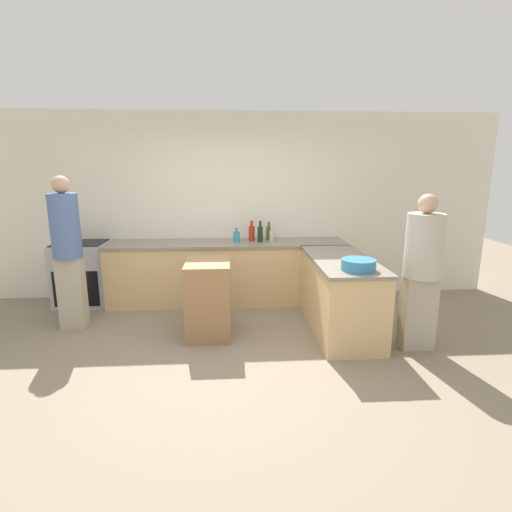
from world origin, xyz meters
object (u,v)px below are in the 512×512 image
object	(u,v)px
island_table	(209,298)
olive_oil_bottle	(269,233)
range_oven	(83,274)
person_at_peninsula	(422,268)
hot_sauce_bottle	(252,233)
mixing_bowl	(358,265)
vinegar_bottle_clear	(272,235)
person_by_range	(67,247)
wine_bottle_dark	(260,234)
dish_soap_bottle	(236,236)

from	to	relation	value
island_table	olive_oil_bottle	size ratio (longest dim) A/B	3.31
range_oven	person_at_peninsula	bearing A→B (deg)	-22.29
hot_sauce_bottle	mixing_bowl	bearing A→B (deg)	-59.37
mixing_bowl	hot_sauce_bottle	bearing A→B (deg)	120.63
vinegar_bottle_clear	person_by_range	distance (m)	2.65
range_oven	island_table	world-z (taller)	range_oven
hot_sauce_bottle	person_at_peninsula	distance (m)	2.41
island_table	hot_sauce_bottle	xyz separation A→B (m)	(0.57, 1.20, 0.56)
range_oven	mixing_bowl	xyz separation A→B (m)	(3.42, -1.69, 0.50)
range_oven	vinegar_bottle_clear	xyz separation A→B (m)	(2.69, -0.02, 0.53)
range_oven	mixing_bowl	world-z (taller)	mixing_bowl
hot_sauce_bottle	range_oven	bearing A→B (deg)	-179.31
range_oven	person_at_peninsula	world-z (taller)	person_at_peninsula
person_at_peninsula	vinegar_bottle_clear	bearing A→B (deg)	130.44
vinegar_bottle_clear	person_by_range	bearing A→B (deg)	-161.09
island_table	wine_bottle_dark	world-z (taller)	wine_bottle_dark
island_table	wine_bottle_dark	bearing A→B (deg)	58.45
wine_bottle_dark	person_by_range	xyz separation A→B (m)	(-2.34, -0.82, -0.00)
island_table	person_at_peninsula	xyz separation A→B (m)	(2.26, -0.51, 0.46)
wine_bottle_dark	person_at_peninsula	world-z (taller)	person_at_peninsula
dish_soap_bottle	hot_sauce_bottle	distance (m)	0.23
vinegar_bottle_clear	dish_soap_bottle	xyz separation A→B (m)	(-0.50, -0.02, -0.01)
island_table	vinegar_bottle_clear	size ratio (longest dim) A/B	4.00
hot_sauce_bottle	dish_soap_bottle	bearing A→B (deg)	-162.52
wine_bottle_dark	person_at_peninsula	size ratio (longest dim) A/B	0.18
range_oven	mixing_bowl	distance (m)	3.84
vinegar_bottle_clear	dish_soap_bottle	bearing A→B (deg)	-177.69
range_oven	dish_soap_bottle	world-z (taller)	dish_soap_bottle
wine_bottle_dark	hot_sauce_bottle	world-z (taller)	wine_bottle_dark
vinegar_bottle_clear	olive_oil_bottle	distance (m)	0.13
mixing_bowl	person_at_peninsula	size ratio (longest dim) A/B	0.21
range_oven	vinegar_bottle_clear	size ratio (longest dim) A/B	4.09
hot_sauce_bottle	island_table	bearing A→B (deg)	-115.30
mixing_bowl	wine_bottle_dark	distance (m)	1.86
person_by_range	person_at_peninsula	distance (m)	4.00
wine_bottle_dark	hot_sauce_bottle	distance (m)	0.14
mixing_bowl	person_at_peninsula	world-z (taller)	person_at_peninsula
hot_sauce_bottle	person_at_peninsula	world-z (taller)	person_at_peninsula
range_oven	person_at_peninsula	xyz separation A→B (m)	(4.10, -1.68, 0.45)
person_by_range	person_at_peninsula	size ratio (longest dim) A/B	1.10
wine_bottle_dark	olive_oil_bottle	bearing A→B (deg)	48.95
mixing_bowl	hot_sauce_bottle	world-z (taller)	hot_sauce_bottle
mixing_bowl	person_by_range	bearing A→B (deg)	165.99
island_table	hot_sauce_bottle	bearing A→B (deg)	64.70
wine_bottle_dark	person_by_range	distance (m)	2.48
person_at_peninsula	hot_sauce_bottle	bearing A→B (deg)	134.79
wine_bottle_dark	range_oven	bearing A→B (deg)	178.73
mixing_bowl	person_at_peninsula	xyz separation A→B (m)	(0.68, 0.00, -0.05)
island_table	wine_bottle_dark	xyz separation A→B (m)	(0.68, 1.11, 0.57)
island_table	wine_bottle_dark	size ratio (longest dim) A/B	2.90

